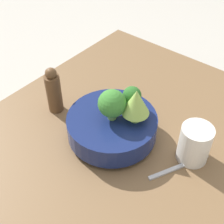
{
  "coord_description": "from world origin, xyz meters",
  "views": [
    {
      "loc": [
        -0.43,
        -0.33,
        0.66
      ],
      "look_at": [
        0.02,
        0.04,
        0.13
      ],
      "focal_mm": 50.0,
      "sensor_mm": 36.0,
      "label": 1
    }
  ],
  "objects_px": {
    "cup": "(195,144)",
    "fork": "(179,167)",
    "bowl": "(112,126)",
    "pepper_mill": "(53,91)"
  },
  "relations": [
    {
      "from": "cup",
      "to": "pepper_mill",
      "type": "relative_size",
      "value": 0.7
    },
    {
      "from": "cup",
      "to": "pepper_mill",
      "type": "xyz_separation_m",
      "value": [
        -0.09,
        0.4,
        0.02
      ]
    },
    {
      "from": "bowl",
      "to": "fork",
      "type": "relative_size",
      "value": 1.51
    },
    {
      "from": "cup",
      "to": "pepper_mill",
      "type": "height_order",
      "value": "pepper_mill"
    },
    {
      "from": "bowl",
      "to": "cup",
      "type": "distance_m",
      "value": 0.21
    },
    {
      "from": "bowl",
      "to": "cup",
      "type": "height_order",
      "value": "cup"
    },
    {
      "from": "cup",
      "to": "fork",
      "type": "bearing_deg",
      "value": 171.65
    },
    {
      "from": "cup",
      "to": "pepper_mill",
      "type": "distance_m",
      "value": 0.41
    },
    {
      "from": "cup",
      "to": "pepper_mill",
      "type": "bearing_deg",
      "value": 102.96
    },
    {
      "from": "bowl",
      "to": "fork",
      "type": "height_order",
      "value": "bowl"
    }
  ]
}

